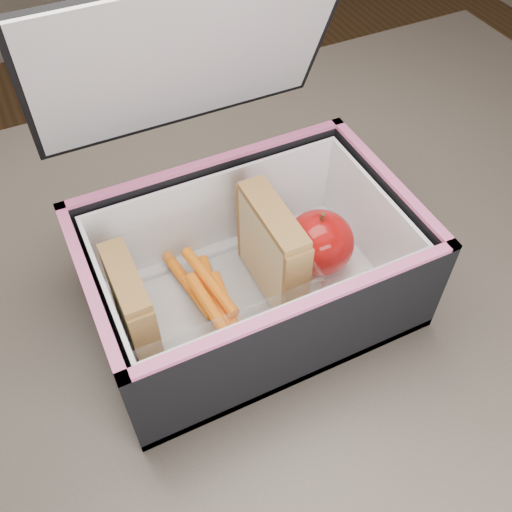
% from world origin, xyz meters
% --- Properties ---
extents(ground, '(4.00, 4.00, 0.00)m').
position_xyz_m(ground, '(0.00, 0.00, 0.00)').
color(ground, brown).
rests_on(ground, ground).
extents(kitchen_table, '(1.20, 0.80, 0.75)m').
position_xyz_m(kitchen_table, '(0.00, 0.00, 0.66)').
color(kitchen_table, '#51493E').
rests_on(kitchen_table, ground).
extents(lunch_bag, '(0.32, 0.30, 0.31)m').
position_xyz_m(lunch_bag, '(-0.05, -0.03, 0.82)').
color(lunch_bag, black).
rests_on(lunch_bag, kitchen_table).
extents(plastic_tub, '(0.19, 0.14, 0.08)m').
position_xyz_m(plastic_tub, '(-0.09, -0.03, 0.80)').
color(plastic_tub, white).
rests_on(plastic_tub, lunch_bag).
extents(sandwich_left, '(0.02, 0.09, 0.10)m').
position_xyz_m(sandwich_left, '(-0.17, -0.03, 0.82)').
color(sandwich_left, tan).
rests_on(sandwich_left, plastic_tub).
extents(sandwich_right, '(0.03, 0.10, 0.11)m').
position_xyz_m(sandwich_right, '(-0.02, -0.03, 0.82)').
color(sandwich_right, tan).
rests_on(sandwich_right, plastic_tub).
extents(carrot_sticks, '(0.05, 0.16, 0.03)m').
position_xyz_m(carrot_sticks, '(-0.09, -0.04, 0.78)').
color(carrot_sticks, orange).
rests_on(carrot_sticks, plastic_tub).
extents(paper_napkin, '(0.08, 0.09, 0.01)m').
position_xyz_m(paper_napkin, '(0.04, -0.03, 0.77)').
color(paper_napkin, white).
rests_on(paper_napkin, lunch_bag).
extents(red_apple, '(0.09, 0.09, 0.08)m').
position_xyz_m(red_apple, '(0.04, -0.03, 0.81)').
color(red_apple, maroon).
rests_on(red_apple, paper_napkin).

